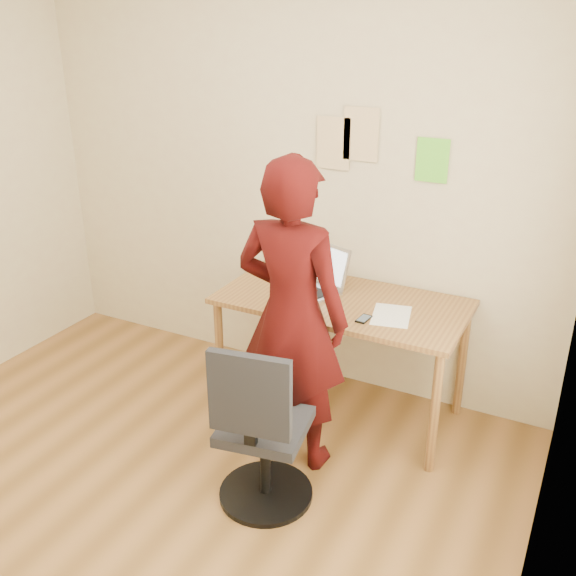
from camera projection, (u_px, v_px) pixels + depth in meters
The scene contains 10 objects.
room at pixel (81, 260), 2.50m from camera, with size 3.58×3.58×2.78m.
desk at pixel (342, 313), 3.68m from camera, with size 1.40×0.70×0.74m.
laptop at pixel (313, 281), 3.76m from camera, with size 0.44×0.42×0.26m.
paper_sheet at pixel (391, 315), 3.45m from camera, with size 0.20×0.28×0.00m, color white.
phone at pixel (364, 319), 3.40m from camera, with size 0.06×0.11×0.01m.
wall_note_left at pixel (333, 143), 3.72m from camera, with size 0.21×0.00×0.30m, color #DAB782.
wall_note_mid at pixel (361, 134), 3.62m from camera, with size 0.21×0.00×0.30m, color #DAB782.
wall_note_right at pixel (432, 160), 3.49m from camera, with size 0.18×0.00×0.24m, color #64D930.
office_chair at pixel (261, 438), 3.03m from camera, with size 0.47×0.48×0.90m.
person at pixel (292, 317), 3.23m from camera, with size 0.60×0.40×1.66m, color #360807.
Camera 1 is at (1.79, -1.71, 2.24)m, focal length 40.00 mm.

